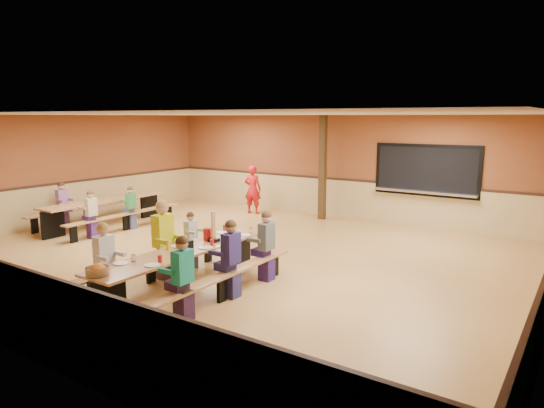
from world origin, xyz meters
The scene contains 23 objects.
ground centered at (0.00, 0.00, 0.00)m, with size 12.00×12.00×0.00m, color #9E713B.
room_envelope centered at (0.00, 0.00, 0.69)m, with size 12.04×10.04×3.02m.
kitchen_pass_through centered at (2.60, 4.96, 1.49)m, with size 2.78×0.28×1.38m.
structural_post centered at (-0.20, 4.40, 1.50)m, with size 0.18×0.18×3.00m, color #322210.
cafeteria_table_main centered at (0.69, -2.23, 0.53)m, with size 1.91×3.70×0.74m.
cafeteria_table_second centered at (-4.64, 0.26, 0.53)m, with size 1.91×3.70×0.74m.
seated_child_white_left centered at (-0.13, -3.19, 0.63)m, with size 0.39×0.32×1.26m, color white, non-canonical shape.
seated_adult_yellow centered at (-0.13, -1.90, 0.72)m, with size 0.48×0.39×1.43m, color #C8D214, non-canonical shape.
seated_child_grey_left centered at (-0.13, -1.17, 0.55)m, with size 0.32×0.26×1.10m, color #B4B4B4, non-canonical shape.
seated_child_teal_right centered at (1.52, -3.09, 0.63)m, with size 0.39×0.32×1.25m, color teal, non-canonical shape.
seated_child_navy_right centered at (1.52, -1.97, 0.64)m, with size 0.41×0.33×1.28m, color navy, non-canonical shape.
seated_child_char_right centered at (1.52, -0.95, 0.63)m, with size 0.40×0.32×1.26m, color #474E50, non-canonical shape.
seated_child_purple_sec centered at (-5.46, -0.47, 0.61)m, with size 0.37×0.30×1.21m, color #8A598B, non-canonical shape.
seated_child_green_sec centered at (-3.81, 0.45, 0.56)m, with size 0.32×0.26×1.11m, color #2F7846, non-canonical shape.
seated_child_tan_sec centered at (-3.81, -0.77, 0.58)m, with size 0.35×0.29×1.17m, color #B4AE92, non-canonical shape.
standing_woman centered at (-2.37, 3.95, 0.74)m, with size 0.54×0.36×1.49m, color red.
punch_pitcher centered at (0.61, -1.52, 0.85)m, with size 0.16×0.16×0.22m, color red.
chip_bowl centered at (0.63, -3.88, 0.81)m, with size 0.32×0.32×0.15m, color #FF9C28, non-canonical shape.
napkin_dispenser centered at (0.70, -2.10, 0.80)m, with size 0.10×0.14×0.13m, color black.
condiment_mustard centered at (0.48, -2.37, 0.82)m, with size 0.06×0.06×0.17m, color yellow.
condiment_ketchup centered at (0.69, -2.20, 0.82)m, with size 0.06×0.06×0.17m, color #B2140F.
table_paddle centered at (0.78, -1.54, 0.88)m, with size 0.16×0.16×0.56m.
place_settings centered at (0.69, -2.23, 0.80)m, with size 0.65×3.30×0.11m, color beige, non-canonical shape.
Camera 1 is at (6.33, -7.95, 2.95)m, focal length 32.00 mm.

